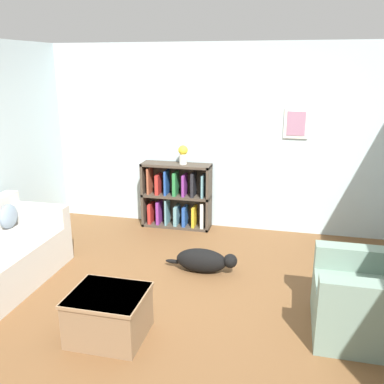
# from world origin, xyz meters

# --- Properties ---
(ground_plane) EXTENTS (14.00, 14.00, 0.00)m
(ground_plane) POSITION_xyz_m (0.00, 0.00, 0.00)
(ground_plane) COLOR brown
(wall_back) EXTENTS (5.60, 0.13, 2.60)m
(wall_back) POSITION_xyz_m (0.00, 2.25, 1.30)
(wall_back) COLOR silver
(wall_back) RESTS_ON ground_plane
(bookshelf) EXTENTS (1.00, 0.29, 0.95)m
(bookshelf) POSITION_xyz_m (-0.62, 2.05, 0.45)
(bookshelf) COLOR #42382D
(bookshelf) RESTS_ON ground_plane
(recliner_chair) EXTENTS (1.00, 0.88, 1.08)m
(recliner_chair) POSITION_xyz_m (1.83, -0.10, 0.36)
(recliner_chair) COLOR gray
(recliner_chair) RESTS_ON ground_plane
(coffee_table) EXTENTS (0.65, 0.58, 0.42)m
(coffee_table) POSITION_xyz_m (-0.49, -0.68, 0.23)
(coffee_table) COLOR #846647
(coffee_table) RESTS_ON ground_plane
(dog) EXTENTS (0.86, 0.25, 0.28)m
(dog) POSITION_xyz_m (0.07, 0.70, 0.14)
(dog) COLOR black
(dog) RESTS_ON ground_plane
(vase) EXTENTS (0.14, 0.14, 0.27)m
(vase) POSITION_xyz_m (-0.52, 2.03, 1.10)
(vase) COLOR silver
(vase) RESTS_ON bookshelf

